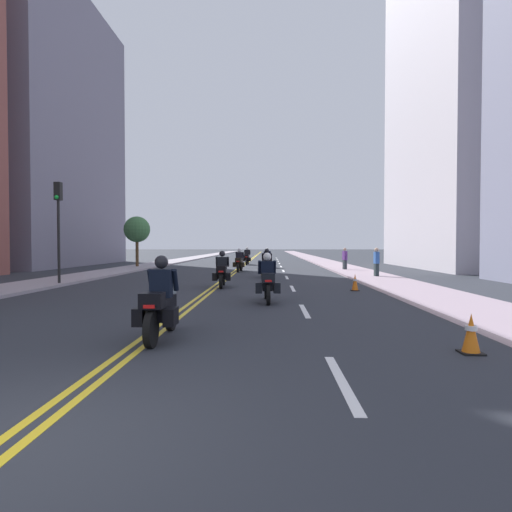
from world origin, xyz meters
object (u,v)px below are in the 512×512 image
(traffic_cone_0, at_px, (471,334))
(traffic_light_near, at_px, (58,214))
(pedestrian_0, at_px, (345,259))
(motorcycle_5, at_px, (267,259))
(motorcycle_6, at_px, (247,258))
(motorcycle_4, at_px, (239,262))
(street_tree_0, at_px, (137,230))
(motorcycle_2, at_px, (222,273))
(traffic_cone_1, at_px, (355,282))
(motorcycle_3, at_px, (267,266))
(motorcycle_0, at_px, (160,306))
(motorcycle_1, at_px, (267,282))
(pedestrian_1, at_px, (376,263))

(traffic_cone_0, relative_size, traffic_light_near, 0.15)
(traffic_cone_0, distance_m, pedestrian_0, 22.70)
(motorcycle_5, distance_m, motorcycle_6, 5.22)
(traffic_light_near, bearing_deg, traffic_cone_0, -41.83)
(motorcycle_4, relative_size, motorcycle_6, 1.03)
(motorcycle_6, height_order, street_tree_0, street_tree_0)
(motorcycle_2, distance_m, motorcycle_4, 10.68)
(motorcycle_4, xyz_separation_m, motorcycle_5, (1.86, 5.19, 0.02))
(traffic_cone_0, xyz_separation_m, traffic_cone_1, (0.03, 9.71, 0.00))
(motorcycle_3, height_order, traffic_light_near, traffic_light_near)
(motorcycle_0, xyz_separation_m, motorcycle_1, (2.01, 5.34, 0.00))
(motorcycle_2, relative_size, pedestrian_1, 1.26)
(motorcycle_1, relative_size, traffic_cone_1, 3.13)
(motorcycle_0, relative_size, motorcycle_6, 0.98)
(motorcycle_0, bearing_deg, motorcycle_1, 69.22)
(traffic_cone_0, height_order, pedestrian_0, pedestrian_0)
(motorcycle_1, height_order, street_tree_0, street_tree_0)
(motorcycle_5, xyz_separation_m, traffic_light_near, (-9.20, -15.34, 2.51))
(motorcycle_5, distance_m, pedestrian_1, 12.23)
(traffic_cone_1, bearing_deg, pedestrian_0, 81.71)
(motorcycle_4, distance_m, motorcycle_5, 5.51)
(motorcycle_3, distance_m, traffic_cone_0, 16.83)
(motorcycle_2, distance_m, pedestrian_0, 13.81)
(pedestrian_1, xyz_separation_m, street_tree_0, (-16.43, 10.19, 2.18))
(motorcycle_0, distance_m, pedestrian_0, 22.98)
(motorcycle_0, xyz_separation_m, motorcycle_4, (0.02, 20.72, -0.01))
(motorcycle_3, distance_m, motorcycle_4, 5.46)
(motorcycle_4, bearing_deg, motorcycle_0, -86.72)
(motorcycle_4, distance_m, traffic_cone_1, 13.06)
(motorcycle_4, height_order, pedestrian_0, pedestrian_0)
(street_tree_0, bearing_deg, traffic_cone_0, -62.06)
(motorcycle_2, distance_m, motorcycle_3, 5.86)
(motorcycle_0, xyz_separation_m, pedestrian_0, (7.35, 21.77, 0.18))
(pedestrian_1, bearing_deg, street_tree_0, 52.55)
(motorcycle_6, bearing_deg, traffic_cone_0, -77.51)
(motorcycle_3, bearing_deg, street_tree_0, 138.78)
(motorcycle_1, bearing_deg, motorcycle_6, 91.62)
(motorcycle_2, relative_size, motorcycle_5, 0.92)
(motorcycle_6, height_order, traffic_cone_1, motorcycle_6)
(motorcycle_5, xyz_separation_m, pedestrian_1, (6.04, -10.64, 0.20))
(motorcycle_1, bearing_deg, traffic_light_near, 147.86)
(traffic_cone_1, relative_size, pedestrian_0, 0.41)
(motorcycle_4, relative_size, pedestrian_0, 1.41)
(motorcycle_1, distance_m, traffic_light_near, 10.99)
(motorcycle_1, height_order, traffic_cone_1, motorcycle_1)
(motorcycle_5, xyz_separation_m, traffic_cone_0, (3.56, -26.76, -0.33))
(traffic_light_near, bearing_deg, motorcycle_1, -29.26)
(motorcycle_2, xyz_separation_m, motorcycle_4, (-0.02, 10.68, 0.01))
(traffic_light_near, height_order, pedestrian_0, traffic_light_near)
(traffic_light_near, bearing_deg, motorcycle_5, 59.05)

